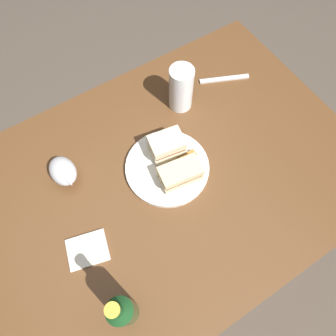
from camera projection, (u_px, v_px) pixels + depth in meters
ground_plane at (168, 233)px, 1.62m from camera, size 6.00×6.00×0.00m
dining_table at (169, 212)px, 1.30m from camera, size 1.21×0.87×0.73m
plate at (167, 167)px, 0.97m from camera, size 0.26×0.26×0.02m
sandwich_half_left at (180, 174)px, 0.92m from camera, size 0.13×0.09×0.06m
sandwich_half_right at (167, 146)px, 0.96m from camera, size 0.11×0.09×0.07m
potato_wedge_front at (173, 151)px, 0.98m from camera, size 0.05×0.05×0.01m
potato_wedge_middle at (182, 168)px, 0.95m from camera, size 0.03×0.04×0.01m
potato_wedge_back at (190, 156)px, 0.97m from camera, size 0.04×0.03×0.02m
potato_wedge_left_edge at (183, 161)px, 0.96m from camera, size 0.05×0.02×0.02m
pint_glass at (181, 90)px, 1.02m from camera, size 0.08×0.08×0.16m
gravy_boat at (63, 171)px, 0.93m from camera, size 0.08×0.12×0.07m
cider_bottle at (122, 311)px, 0.72m from camera, size 0.06×0.06×0.25m
napkin at (88, 250)px, 0.87m from camera, size 0.13×0.11×0.01m
fork at (224, 79)px, 1.13m from camera, size 0.17×0.09×0.01m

